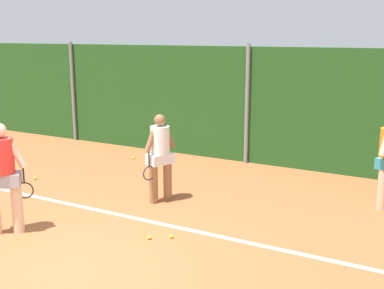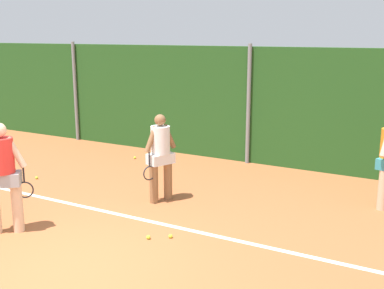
{
  "view_description": "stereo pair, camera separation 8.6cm",
  "coord_description": "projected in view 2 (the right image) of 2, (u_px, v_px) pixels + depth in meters",
  "views": [
    {
      "loc": [
        4.46,
        -4.59,
        3.21
      ],
      "look_at": [
        0.47,
        2.77,
        1.28
      ],
      "focal_mm": 45.19,
      "sensor_mm": 36.0,
      "label": 1
    },
    {
      "loc": [
        4.54,
        -4.55,
        3.21
      ],
      "look_at": [
        0.47,
        2.77,
        1.28
      ],
      "focal_mm": 45.19,
      "sensor_mm": 36.0,
      "label": 2
    }
  ],
  "objects": [
    {
      "name": "ground_plane",
      "position": [
        146.0,
        222.0,
        8.41
      ],
      "size": [
        30.1,
        30.1,
        0.0
      ],
      "primitive_type": "plane",
      "color": "#A85B33"
    },
    {
      "name": "hedge_fence_backdrop",
      "position": [
        251.0,
        105.0,
        12.09
      ],
      "size": [
        19.57,
        0.25,
        2.9
      ],
      "primitive_type": "cube",
      "color": "#23511E",
      "rests_on": "ground_plane"
    },
    {
      "name": "fence_post_left",
      "position": [
        75.0,
        92.0,
        14.6
      ],
      "size": [
        0.1,
        0.1,
        2.97
      ],
      "primitive_type": "cylinder",
      "color": "gray",
      "rests_on": "ground_plane"
    },
    {
      "name": "fence_post_center",
      "position": [
        248.0,
        105.0,
        11.93
      ],
      "size": [
        0.1,
        0.1,
        2.97
      ],
      "primitive_type": "cylinder",
      "color": "gray",
      "rests_on": "ground_plane"
    },
    {
      "name": "court_baseline_paint",
      "position": [
        148.0,
        221.0,
        8.46
      ],
      "size": [
        14.3,
        0.1,
        0.01
      ],
      "primitive_type": "cube",
      "color": "white",
      "rests_on": "ground_plane"
    },
    {
      "name": "player_foreground_near",
      "position": [
        3.0,
        172.0,
        7.77
      ],
      "size": [
        0.64,
        0.62,
        1.84
      ],
      "rotation": [
        0.0,
        0.0,
        0.68
      ],
      "color": "beige",
      "rests_on": "ground_plane"
    },
    {
      "name": "player_midcourt",
      "position": [
        160.0,
        153.0,
        9.28
      ],
      "size": [
        0.46,
        0.77,
        1.72
      ],
      "rotation": [
        0.0,
        0.0,
        4.32
      ],
      "color": "#8C603D",
      "rests_on": "ground_plane"
    },
    {
      "name": "tennis_ball_0",
      "position": [
        37.0,
        178.0,
        10.89
      ],
      "size": [
        0.07,
        0.07,
        0.07
      ],
      "primitive_type": "sphere",
      "color": "#CCDB33",
      "rests_on": "ground_plane"
    },
    {
      "name": "tennis_ball_1",
      "position": [
        170.0,
        236.0,
        7.75
      ],
      "size": [
        0.07,
        0.07,
        0.07
      ],
      "primitive_type": "sphere",
      "color": "#CCDB33",
      "rests_on": "ground_plane"
    },
    {
      "name": "tennis_ball_2",
      "position": [
        148.0,
        237.0,
        7.71
      ],
      "size": [
        0.07,
        0.07,
        0.07
      ],
      "primitive_type": "sphere",
      "color": "#CCDB33",
      "rests_on": "ground_plane"
    },
    {
      "name": "tennis_ball_3",
      "position": [
        165.0,
        156.0,
        12.79
      ],
      "size": [
        0.07,
        0.07,
        0.07
      ],
      "primitive_type": "sphere",
      "color": "#CCDB33",
      "rests_on": "ground_plane"
    },
    {
      "name": "tennis_ball_4",
      "position": [
        135.0,
        158.0,
        12.64
      ],
      "size": [
        0.07,
        0.07,
        0.07
      ],
      "primitive_type": "sphere",
      "color": "#CCDB33",
      "rests_on": "ground_plane"
    },
    {
      "name": "tennis_ball_5",
      "position": [
        14.0,
        186.0,
        10.33
      ],
      "size": [
        0.07,
        0.07,
        0.07
      ],
      "primitive_type": "sphere",
      "color": "#CCDB33",
      "rests_on": "ground_plane"
    }
  ]
}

